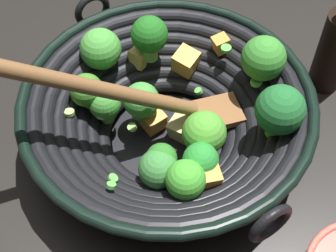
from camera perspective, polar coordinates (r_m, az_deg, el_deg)
ground_plane at (r=0.68m, az=-0.09°, el=-1.82°), size 4.00×4.00×0.00m
wok at (r=0.63m, az=0.05°, el=1.47°), size 0.40×0.37×0.22m
soy_sauce_bottle at (r=0.73m, az=18.36°, el=8.29°), size 0.05×0.05×0.17m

